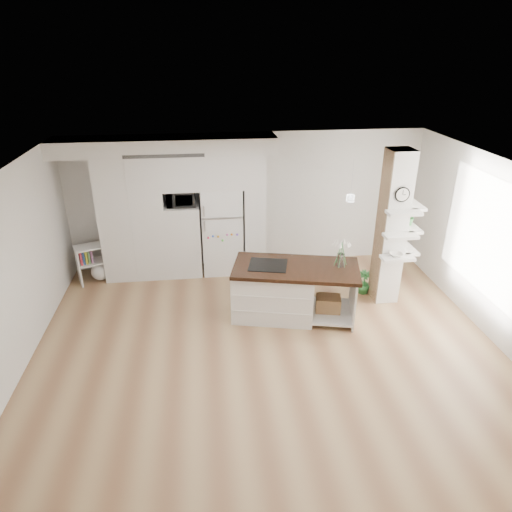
{
  "coord_description": "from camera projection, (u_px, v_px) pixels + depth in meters",
  "views": [
    {
      "loc": [
        -0.85,
        -5.68,
        4.22
      ],
      "look_at": [
        -0.06,
        0.9,
        1.11
      ],
      "focal_mm": 32.0,
      "sensor_mm": 36.0,
      "label": 1
    }
  ],
  "objects": [
    {
      "name": "room",
      "position": [
        268.0,
        234.0,
        6.2
      ],
      "size": [
        7.04,
        6.04,
        2.72
      ],
      "color": "white",
      "rests_on": "ground"
    },
    {
      "name": "floor_plant_b",
      "position": [
        364.0,
        282.0,
        8.38
      ],
      "size": [
        0.27,
        0.27,
        0.44
      ],
      "primitive_type": "imported",
      "rotation": [
        0.0,
        0.0,
        0.1
      ],
      "color": "#327E38",
      "rests_on": "floor"
    },
    {
      "name": "floor",
      "position": [
        267.0,
        346.0,
        6.99
      ],
      "size": [
        7.0,
        6.0,
        0.01
      ],
      "primitive_type": "cube",
      "color": "tan",
      "rests_on": "ground"
    },
    {
      "name": "refrigerator",
      "position": [
        222.0,
        230.0,
        8.97
      ],
      "size": [
        0.78,
        0.69,
        1.75
      ],
      "color": "white",
      "rests_on": "floor"
    },
    {
      "name": "decor_bowl",
      "position": [
        396.0,
        255.0,
        7.62
      ],
      "size": [
        0.22,
        0.22,
        0.05
      ],
      "primitive_type": "imported",
      "color": "white",
      "rests_on": "column"
    },
    {
      "name": "window",
      "position": [
        490.0,
        238.0,
        6.99
      ],
      "size": [
        0.0,
        2.4,
        2.4
      ],
      "primitive_type": "plane",
      "rotation": [
        1.57,
        0.0,
        -1.57
      ],
      "color": "white",
      "rests_on": "room"
    },
    {
      "name": "bookshelf",
      "position": [
        97.0,
        265.0,
        8.79
      ],
      "size": [
        0.72,
        0.57,
        0.74
      ],
      "rotation": [
        0.0,
        0.0,
        0.39
      ],
      "color": "white",
      "rests_on": "floor"
    },
    {
      "name": "kitchen_island",
      "position": [
        281.0,
        289.0,
        7.61
      ],
      "size": [
        2.2,
        1.41,
        1.49
      ],
      "rotation": [
        0.0,
        0.0,
        -0.23
      ],
      "color": "white",
      "rests_on": "floor"
    },
    {
      "name": "column",
      "position": [
        398.0,
        230.0,
        7.69
      ],
      "size": [
        0.69,
        0.9,
        2.7
      ],
      "color": "silver",
      "rests_on": "floor"
    },
    {
      "name": "pendant_light",
      "position": [
        387.0,
        207.0,
        6.4
      ],
      "size": [
        0.12,
        0.12,
        0.1
      ],
      "primitive_type": "cylinder",
      "color": "white",
      "rests_on": "room"
    },
    {
      "name": "floor_plant_a",
      "position": [
        392.0,
        286.0,
        8.15
      ],
      "size": [
        0.31,
        0.26,
        0.53
      ],
      "primitive_type": "imported",
      "rotation": [
        0.0,
        0.0,
        0.07
      ],
      "color": "#327E38",
      "rests_on": "floor"
    },
    {
      "name": "cabinet_wall",
      "position": [
        172.0,
        201.0,
        8.59
      ],
      "size": [
        4.0,
        0.71,
        2.7
      ],
      "color": "white",
      "rests_on": "floor"
    },
    {
      "name": "microwave",
      "position": [
        181.0,
        198.0,
        8.54
      ],
      "size": [
        0.54,
        0.37,
        0.3
      ],
      "primitive_type": "imported",
      "color": "#2D2D2D",
      "rests_on": "cabinet_wall"
    },
    {
      "name": "shelf_plant",
      "position": [
        409.0,
        216.0,
        7.79
      ],
      "size": [
        0.27,
        0.23,
        0.3
      ],
      "primitive_type": "imported",
      "color": "#327E38",
      "rests_on": "column"
    }
  ]
}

